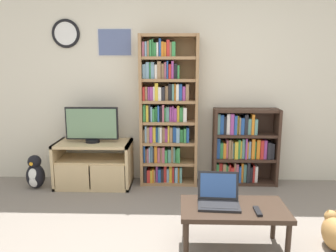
{
  "coord_description": "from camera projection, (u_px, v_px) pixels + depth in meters",
  "views": [
    {
      "loc": [
        0.02,
        -2.12,
        1.59
      ],
      "look_at": [
        -0.08,
        1.19,
        0.93
      ],
      "focal_mm": 35.0,
      "sensor_mm": 36.0,
      "label": 1
    }
  ],
  "objects": [
    {
      "name": "wall_back",
      "position": [
        176.0,
        83.0,
        4.28
      ],
      "size": [
        7.1,
        0.09,
        2.6
      ],
      "color": "beige",
      "rests_on": "ground_plane"
    },
    {
      "name": "tv_stand",
      "position": [
        94.0,
        164.0,
        4.2
      ],
      "size": [
        0.95,
        0.5,
        0.58
      ],
      "color": "tan",
      "rests_on": "ground_plane"
    },
    {
      "name": "television",
      "position": [
        92.0,
        125.0,
        4.11
      ],
      "size": [
        0.66,
        0.18,
        0.45
      ],
      "color": "black",
      "rests_on": "tv_stand"
    },
    {
      "name": "bookshelf_tall",
      "position": [
        166.0,
        114.0,
        4.19
      ],
      "size": [
        0.73,
        0.29,
        1.91
      ],
      "color": "#9E754C",
      "rests_on": "ground_plane"
    },
    {
      "name": "bookshelf_short",
      "position": [
        242.0,
        148.0,
        4.26
      ],
      "size": [
        0.83,
        0.26,
        0.99
      ],
      "color": "#3D281E",
      "rests_on": "ground_plane"
    },
    {
      "name": "coffee_table",
      "position": [
        233.0,
        212.0,
        2.75
      ],
      "size": [
        0.89,
        0.48,
        0.39
      ],
      "color": "#332319",
      "rests_on": "ground_plane"
    },
    {
      "name": "laptop",
      "position": [
        218.0,
        197.0,
        2.78
      ],
      "size": [
        0.36,
        0.3,
        0.26
      ],
      "rotation": [
        0.0,
        0.0,
        -0.05
      ],
      "color": "#232326",
      "rests_on": "coffee_table"
    },
    {
      "name": "remote_near_laptop",
      "position": [
        258.0,
        211.0,
        2.63
      ],
      "size": [
        0.04,
        0.16,
        0.02
      ],
      "rotation": [
        0.0,
        0.0,
        3.14
      ],
      "color": "black",
      "rests_on": "coffee_table"
    },
    {
      "name": "cat",
      "position": [
        333.0,
        232.0,
        2.82
      ],
      "size": [
        0.2,
        0.52,
        0.32
      ],
      "rotation": [
        0.0,
        0.0,
        -0.06
      ],
      "color": "#B78447",
      "rests_on": "ground_plane"
    },
    {
      "name": "penguin_figurine",
      "position": [
        35.0,
        173.0,
        4.13
      ],
      "size": [
        0.23,
        0.21,
        0.43
      ],
      "color": "black",
      "rests_on": "ground_plane"
    }
  ]
}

